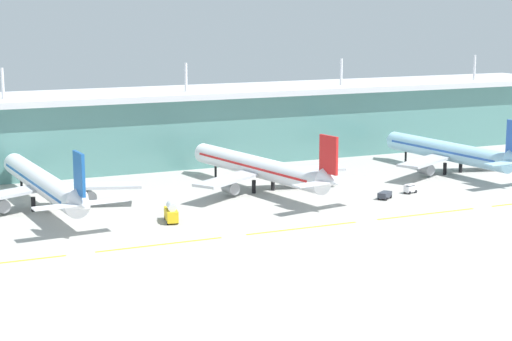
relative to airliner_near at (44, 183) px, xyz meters
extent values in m
plane|color=#A8A59E|center=(53.17, -49.31, -6.46)|extent=(600.00, 600.00, 0.00)
cube|color=slate|center=(53.17, 48.90, 4.42)|extent=(280.00, 28.00, 21.75)
cube|color=silver|center=(53.17, 48.90, 16.20)|extent=(288.00, 34.00, 1.80)
cylinder|color=silver|center=(-2.83, 43.30, 21.60)|extent=(0.90, 0.90, 9.00)
cylinder|color=silver|center=(53.17, 43.30, 21.60)|extent=(0.90, 0.90, 9.00)
cylinder|color=silver|center=(109.17, 43.30, 21.60)|extent=(0.90, 0.90, 9.00)
cylinder|color=silver|center=(165.17, 43.30, 21.60)|extent=(0.90, 0.90, 9.00)
cylinder|color=white|center=(-0.12, 1.50, 0.04)|extent=(10.42, 60.50, 5.80)
cone|color=white|center=(-2.59, 33.51, 0.04)|extent=(5.80, 4.41, 5.51)
cone|color=white|center=(2.44, -31.52, 1.24)|extent=(5.43, 6.99, 5.72)
cube|color=#19519E|center=(2.36, -30.52, 7.69)|extent=(1.19, 6.43, 9.50)
cube|color=white|center=(-3.09, -31.45, 1.04)|extent=(10.22, 3.96, 0.36)
cube|color=white|center=(7.88, -30.60, 1.04)|extent=(10.22, 3.96, 0.36)
cylinder|color=gray|center=(-10.65, -2.31, -4.06)|extent=(3.54, 4.73, 3.20)
cube|color=#B7BABF|center=(12.19, -1.99, -1.26)|extent=(24.93, 13.73, 0.70)
cylinder|color=gray|center=(10.88, -0.65, -4.06)|extent=(3.54, 4.73, 3.20)
cylinder|color=black|center=(-1.86, 24.01, -4.66)|extent=(0.70, 0.70, 3.60)
cylinder|color=black|center=(-3.07, -1.74, -4.66)|extent=(1.10, 1.10, 3.60)
cylinder|color=black|center=(3.31, -1.25, -4.66)|extent=(1.10, 1.10, 3.60)
cube|color=#19519E|center=(-0.12, 1.50, 0.44)|extent=(10.00, 54.49, 0.60)
cylinder|color=white|center=(57.88, -1.07, 0.04)|extent=(16.64, 56.95, 5.80)
cone|color=white|center=(52.02, 28.81, 0.04)|extent=(6.18, 4.99, 5.51)
cone|color=white|center=(63.94, -31.93, 1.24)|extent=(6.11, 7.45, 5.72)
cube|color=red|center=(63.74, -30.94, 7.69)|extent=(1.92, 6.42, 9.50)
cube|color=white|center=(58.44, -32.49, 1.04)|extent=(10.43, 5.07, 0.36)
cube|color=white|center=(69.24, -30.38, 1.04)|extent=(10.43, 5.07, 0.36)
cube|color=#B7BABF|center=(46.96, -7.72, -1.26)|extent=(23.82, 18.80, 0.70)
cylinder|color=gray|center=(47.86, -6.07, -4.06)|extent=(4.01, 5.03, 3.20)
cube|color=#B7BABF|center=(70.51, -3.10, -1.26)|extent=(24.85, 11.22, 0.70)
cylinder|color=gray|center=(69.05, -1.91, -4.06)|extent=(4.01, 5.03, 3.20)
cylinder|color=black|center=(53.78, 19.87, -4.66)|extent=(0.70, 0.70, 3.60)
cylinder|color=black|center=(55.32, -4.63, -4.66)|extent=(1.10, 1.10, 3.60)
cylinder|color=black|center=(61.60, -3.39, -4.66)|extent=(1.10, 1.10, 3.60)
cube|color=red|center=(57.88, -1.07, 0.44)|extent=(15.59, 51.37, 0.60)
cylinder|color=#9ED1EA|center=(121.59, -0.51, 0.04)|extent=(11.49, 50.51, 5.80)
cone|color=#9ED1EA|center=(118.50, 26.40, 0.04)|extent=(5.93, 4.60, 5.51)
cube|color=#9ED1EA|center=(119.28, -28.55, 1.04)|extent=(10.30, 4.32, 0.36)
cube|color=#B7BABF|center=(110.17, -6.28, -1.26)|extent=(24.33, 17.45, 0.70)
cylinder|color=gray|center=(111.20, -4.71, -4.06)|extent=(3.69, 4.84, 3.20)
cube|color=#B7BABF|center=(134.02, -3.54, -1.26)|extent=(24.94, 12.95, 0.70)
cylinder|color=gray|center=(132.66, -2.24, -4.06)|extent=(3.69, 4.84, 3.20)
cylinder|color=black|center=(119.44, 18.18, -4.66)|extent=(0.70, 0.70, 3.60)
cylinder|color=black|center=(118.75, -3.86, -4.66)|extent=(1.10, 1.10, 3.60)
cylinder|color=black|center=(125.11, -3.13, -4.66)|extent=(1.10, 1.10, 3.60)
cube|color=#2D5BB7|center=(121.59, -0.51, 0.44)|extent=(10.96, 45.53, 0.60)
cube|color=yellow|center=(16.17, -43.77, -6.44)|extent=(28.00, 0.70, 0.04)
cube|color=yellow|center=(50.17, -43.77, -6.44)|extent=(28.00, 0.70, 0.04)
cube|color=yellow|center=(84.17, -43.77, -6.44)|extent=(28.00, 0.70, 0.04)
cube|color=gold|center=(24.70, -25.72, -4.71)|extent=(3.97, 7.57, 2.60)
cylinder|color=silver|center=(24.54, -26.50, -2.51)|extent=(2.75, 4.32, 2.00)
cylinder|color=black|center=(24.05, -23.02, -6.01)|extent=(0.52, 0.95, 0.90)
cylinder|color=black|center=(26.35, -23.48, -6.01)|extent=(0.52, 0.95, 0.90)
cylinder|color=black|center=(23.06, -27.96, -6.01)|extent=(0.52, 0.95, 0.90)
cylinder|color=black|center=(25.35, -28.42, -6.01)|extent=(0.52, 0.95, 0.90)
cube|color=silver|center=(94.14, -22.01, -5.21)|extent=(3.96, 2.72, 1.60)
cube|color=silver|center=(94.14, -22.01, -4.06)|extent=(3.61, 2.62, 0.16)
cylinder|color=black|center=(93.15, -23.14, -6.01)|extent=(0.96, 0.58, 0.90)
cylinder|color=black|center=(92.71, -21.58, -6.01)|extent=(0.96, 0.58, 0.90)
cylinder|color=black|center=(95.58, -22.44, -6.01)|extent=(0.96, 0.58, 0.90)
cylinder|color=black|center=(95.13, -20.89, -6.01)|extent=(0.96, 0.58, 0.90)
cube|color=#333842|center=(83.94, -25.22, -5.31)|extent=(4.98, 4.49, 1.40)
cylinder|color=black|center=(83.31, -26.99, -6.01)|extent=(0.94, 0.80, 0.90)
cylinder|color=black|center=(82.06, -25.23, -6.01)|extent=(0.94, 0.80, 0.90)
cylinder|color=black|center=(85.83, -25.22, -6.01)|extent=(0.94, 0.80, 0.90)
cylinder|color=black|center=(84.58, -23.46, -6.01)|extent=(0.94, 0.80, 0.90)
camera|label=1|loc=(-37.14, -213.53, 43.17)|focal=60.40mm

